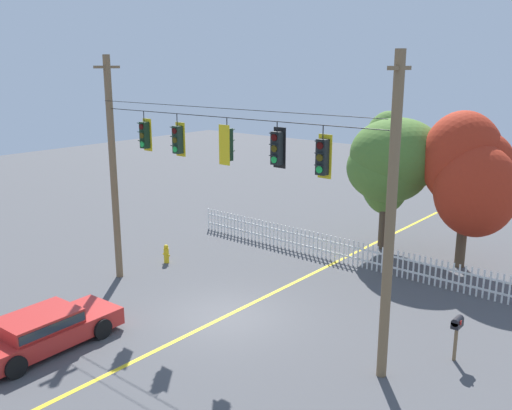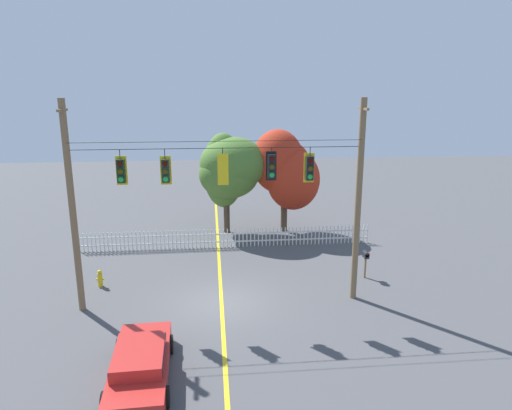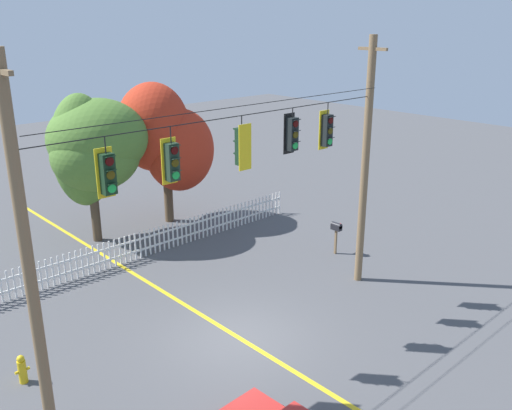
% 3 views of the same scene
% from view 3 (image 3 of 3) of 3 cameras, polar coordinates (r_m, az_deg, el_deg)
% --- Properties ---
extents(ground, '(80.00, 80.00, 0.00)m').
position_cam_3_polar(ground, '(17.12, -1.73, -13.55)').
color(ground, '#4C4C4F').
extents(lane_centerline_stripe, '(0.16, 36.00, 0.01)m').
position_cam_3_polar(lane_centerline_stripe, '(17.12, -1.73, -13.54)').
color(lane_centerline_stripe, gold).
rests_on(lane_centerline_stripe, ground).
extents(signal_support_span, '(11.88, 1.10, 8.65)m').
position_cam_3_polar(signal_support_span, '(15.23, -1.89, 0.62)').
color(signal_support_span, brown).
rests_on(signal_support_span, ground).
extents(traffic_signal_southbound_primary, '(0.43, 0.38, 1.43)m').
position_cam_3_polar(traffic_signal_southbound_primary, '(12.76, -15.05, 3.14)').
color(traffic_signal_southbound_primary, black).
extents(traffic_signal_northbound_primary, '(0.43, 0.38, 1.45)m').
position_cam_3_polar(traffic_signal_northbound_primary, '(13.61, -8.67, 4.43)').
color(traffic_signal_northbound_primary, black).
extents(traffic_signal_westbound_side, '(0.43, 0.38, 1.46)m').
position_cam_3_polar(traffic_signal_westbound_side, '(14.94, -1.44, 6.05)').
color(traffic_signal_westbound_side, black).
extents(traffic_signal_northbound_secondary, '(0.43, 0.38, 1.36)m').
position_cam_3_polar(traffic_signal_northbound_secondary, '(16.27, 3.72, 7.32)').
color(traffic_signal_northbound_secondary, black).
extents(traffic_signal_eastbound_side, '(0.43, 0.38, 1.48)m').
position_cam_3_polar(traffic_signal_eastbound_side, '(17.44, 7.30, 7.65)').
color(traffic_signal_eastbound_side, black).
extents(white_picket_fence, '(16.70, 0.06, 1.10)m').
position_cam_3_polar(white_picket_fence, '(22.37, -12.83, -4.34)').
color(white_picket_fence, white).
rests_on(white_picket_fence, ground).
extents(autumn_maple_near_fence, '(4.22, 3.95, 6.30)m').
position_cam_3_polar(autumn_maple_near_fence, '(23.90, -16.39, 5.80)').
color(autumn_maple_near_fence, '#473828').
rests_on(autumn_maple_near_fence, ground).
extents(autumn_maple_mid, '(4.19, 3.72, 6.49)m').
position_cam_3_polar(autumn_maple_mid, '(25.65, -9.28, 6.85)').
color(autumn_maple_mid, brown).
rests_on(autumn_maple_mid, ground).
extents(fire_hydrant, '(0.38, 0.22, 0.82)m').
position_cam_3_polar(fire_hydrant, '(16.32, -22.96, -15.31)').
color(fire_hydrant, gold).
rests_on(fire_hydrant, ground).
extents(roadside_mailbox, '(0.25, 0.44, 1.35)m').
position_cam_3_polar(roadside_mailbox, '(22.51, 8.28, -2.41)').
color(roadside_mailbox, brown).
rests_on(roadside_mailbox, ground).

